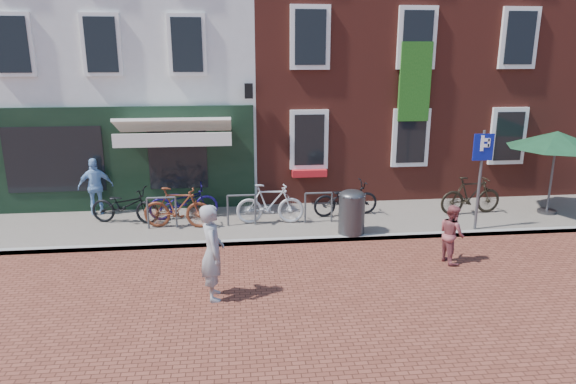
{
  "coord_description": "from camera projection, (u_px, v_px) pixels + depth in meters",
  "views": [
    {
      "loc": [
        -1.7,
        -11.39,
        4.42
      ],
      "look_at": [
        -0.42,
        0.09,
        1.26
      ],
      "focal_mm": 31.98,
      "sensor_mm": 36.0,
      "label": 1
    }
  ],
  "objects": [
    {
      "name": "ground",
      "position": [
        306.0,
        243.0,
        12.27
      ],
      "size": [
        80.0,
        80.0,
        0.0
      ],
      "primitive_type": "plane",
      "color": "brown"
    },
    {
      "name": "sidewalk",
      "position": [
        335.0,
        220.0,
        13.8
      ],
      "size": [
        24.0,
        3.0,
        0.1
      ],
      "primitive_type": "cube",
      "color": "slate",
      "rests_on": "ground"
    },
    {
      "name": "building_stucco",
      "position": [
        130.0,
        49.0,
        17.26
      ],
      "size": [
        8.0,
        8.0,
        9.0
      ],
      "primitive_type": "cube",
      "color": "silver",
      "rests_on": "ground"
    },
    {
      "name": "building_brick_mid",
      "position": [
        335.0,
        35.0,
        17.87
      ],
      "size": [
        6.0,
        8.0,
        10.0
      ],
      "primitive_type": "cube",
      "color": "maroon",
      "rests_on": "ground"
    },
    {
      "name": "building_brick_right",
      "position": [
        498.0,
        35.0,
        18.52
      ],
      "size": [
        6.0,
        8.0,
        10.0
      ],
      "primitive_type": "cube",
      "color": "maroon",
      "rests_on": "ground"
    },
    {
      "name": "litter_bin",
      "position": [
        352.0,
        210.0,
        12.5
      ],
      "size": [
        0.64,
        0.64,
        1.18
      ],
      "color": "#3C3C3F",
      "rests_on": "sidewalk"
    },
    {
      "name": "parking_sign",
      "position": [
        481.0,
        164.0,
        12.49
      ],
      "size": [
        0.5,
        0.08,
        2.51
      ],
      "color": "#4C4C4F",
      "rests_on": "sidewalk"
    },
    {
      "name": "parasol",
      "position": [
        557.0,
        136.0,
        13.69
      ],
      "size": [
        2.57,
        2.57,
        2.38
      ],
      "color": "#4C4C4F",
      "rests_on": "sidewalk"
    },
    {
      "name": "woman",
      "position": [
        212.0,
        252.0,
        9.32
      ],
      "size": [
        0.51,
        0.71,
        1.81
      ],
      "primitive_type": "imported",
      "rotation": [
        0.0,
        0.0,
        1.69
      ],
      "color": "gray",
      "rests_on": "ground"
    },
    {
      "name": "boy",
      "position": [
        452.0,
        234.0,
        11.03
      ],
      "size": [
        0.57,
        0.68,
        1.28
      ],
      "primitive_type": "imported",
      "rotation": [
        0.0,
        0.0,
        1.71
      ],
      "color": "#904548",
      "rests_on": "ground"
    },
    {
      "name": "cafe_person",
      "position": [
        96.0,
        186.0,
        13.95
      ],
      "size": [
        0.98,
        0.57,
        1.56
      ],
      "primitive_type": "imported",
      "rotation": [
        0.0,
        0.0,
        3.36
      ],
      "color": "#86B4E6",
      "rests_on": "sidewalk"
    },
    {
      "name": "bicycle_0",
      "position": [
        125.0,
        205.0,
        13.3
      ],
      "size": [
        1.9,
        1.02,
        0.95
      ],
      "primitive_type": "imported",
      "rotation": [
        0.0,
        0.0,
        1.35
      ],
      "color": "black",
      "rests_on": "sidewalk"
    },
    {
      "name": "bicycle_1",
      "position": [
        178.0,
        208.0,
        12.93
      ],
      "size": [
        1.81,
        0.75,
        1.05
      ],
      "primitive_type": "imported",
      "rotation": [
        0.0,
        0.0,
        1.42
      ],
      "color": "maroon",
      "rests_on": "sidewalk"
    },
    {
      "name": "bicycle_2",
      "position": [
        184.0,
        201.0,
        13.64
      ],
      "size": [
        1.86,
        0.82,
        0.95
      ],
      "primitive_type": "imported",
      "rotation": [
        0.0,
        0.0,
        1.68
      ],
      "color": "#140C4C",
      "rests_on": "sidewalk"
    },
    {
      "name": "bicycle_3",
      "position": [
        270.0,
        204.0,
        13.25
      ],
      "size": [
        1.78,
        0.59,
        1.05
      ],
      "primitive_type": "imported",
      "rotation": [
        0.0,
        0.0,
        1.52
      ],
      "color": "#B2B2B4",
      "rests_on": "sidewalk"
    },
    {
      "name": "bicycle_4",
      "position": [
        346.0,
        198.0,
        13.92
      ],
      "size": [
        1.87,
        0.86,
        0.95
      ],
      "primitive_type": "imported",
      "rotation": [
        0.0,
        0.0,
        1.7
      ],
      "color": "black",
      "rests_on": "sidewalk"
    },
    {
      "name": "bicycle_5",
      "position": [
        471.0,
        195.0,
        14.04
      ],
      "size": [
        1.79,
        0.63,
        1.05
      ],
      "primitive_type": "imported",
      "rotation": [
        0.0,
        0.0,
        1.65
      ],
      "color": "black",
      "rests_on": "sidewalk"
    }
  ]
}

